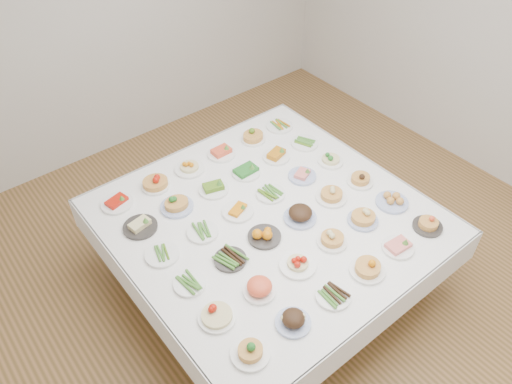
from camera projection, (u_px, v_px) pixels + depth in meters
room_envelope at (296, 77)px, 3.05m from camera, size 5.02×5.02×2.81m
display_table at (269, 222)px, 3.73m from camera, size 2.19×2.19×0.75m
dish_0 at (250, 349)px, 2.81m from camera, size 0.23×0.23×0.13m
dish_1 at (293, 319)px, 2.97m from camera, size 0.22×0.22×0.12m
dish_2 at (333, 295)px, 3.13m from camera, size 0.22×0.22×0.05m
dish_3 at (368, 265)px, 3.26m from camera, size 0.25×0.24×0.14m
dish_4 at (398, 245)px, 3.42m from camera, size 0.22×0.22×0.10m
dish_5 at (429, 223)px, 3.57m from camera, size 0.21×0.21×0.11m
dish_6 at (217, 312)px, 2.99m from camera, size 0.25×0.25×0.14m
dish_7 at (259, 287)px, 3.14m from camera, size 0.21×0.21×0.12m
dish_8 at (298, 260)px, 3.29m from camera, size 0.26×0.26×0.14m
dish_9 at (333, 237)px, 3.45m from camera, size 0.22×0.21×0.13m
dish_10 at (364, 216)px, 3.60m from camera, size 0.22×0.22×0.13m
dish_11 at (393, 199)px, 3.75m from camera, size 0.24×0.24×0.11m
dish_12 at (190, 283)px, 3.20m from camera, size 0.21×0.21×0.05m
dish_13 at (230, 258)px, 3.35m from camera, size 0.22×0.22×0.06m
dish_14 at (264, 233)px, 3.49m from camera, size 0.24×0.24×0.11m
dish_15 at (300, 212)px, 3.62m from camera, size 0.26×0.26×0.14m
dish_16 at (332, 192)px, 3.78m from camera, size 0.24×0.24×0.14m
dish_17 at (361, 178)px, 3.93m from camera, size 0.21×0.21×0.11m
dish_18 at (162, 254)px, 3.39m from camera, size 0.23×0.23×0.05m
dish_19 at (203, 231)px, 3.54m from camera, size 0.22×0.22×0.05m
dish_20 at (238, 209)px, 3.69m from camera, size 0.23×0.23×0.09m
dish_21 at (271, 193)px, 3.84m from camera, size 0.22×0.22×0.05m
dish_22 at (302, 174)px, 3.99m from camera, size 0.22×0.22×0.09m
dish_23 at (331, 158)px, 4.12m from camera, size 0.21×0.21×0.11m
dish_24 at (140, 224)px, 3.56m from camera, size 0.24×0.24×0.11m
dish_25 at (176, 201)px, 3.71m from camera, size 0.25×0.25×0.14m
dish_26 at (213, 186)px, 3.86m from camera, size 0.23×0.23×0.11m
dish_27 at (246, 169)px, 4.02m from camera, size 0.23×0.23×0.11m
dish_28 at (276, 154)px, 4.17m from camera, size 0.22×0.22×0.10m
dish_29 at (305, 142)px, 4.33m from camera, size 0.23×0.23×0.05m
dish_30 at (116, 201)px, 3.75m from camera, size 0.24×0.24×0.10m
dish_31 at (155, 181)px, 3.88m from camera, size 0.23×0.22×0.14m
dish_32 at (189, 165)px, 4.05m from camera, size 0.24×0.24×0.12m
dish_33 at (221, 151)px, 4.20m from camera, size 0.23×0.23×0.11m
dish_34 at (253, 135)px, 4.34m from camera, size 0.22×0.21×0.13m
dish_35 at (280, 125)px, 4.52m from camera, size 0.24×0.24×0.05m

